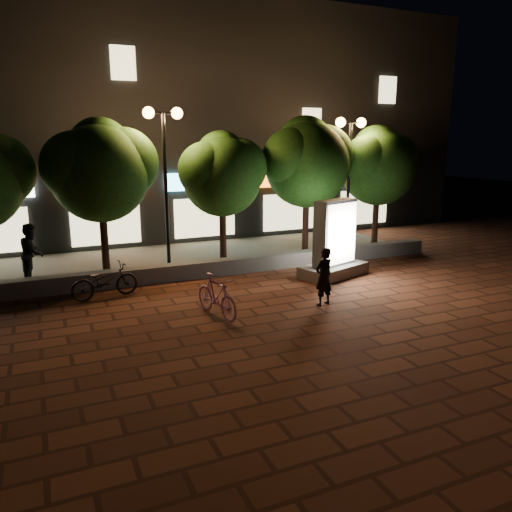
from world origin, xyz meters
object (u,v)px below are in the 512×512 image
tree_left (101,167)px  tree_right (308,159)px  street_lamp_left (164,147)px  ad_kiosk (334,246)px  tree_mid (223,171)px  street_lamp_right (350,150)px  rider (324,277)px  tree_far_right (379,163)px  pedestrian (32,252)px  scooter_parked (105,281)px  scooter_pink (217,296)px

tree_left → tree_right: tree_right is taller
street_lamp_left → ad_kiosk: (4.65, -2.81, -3.04)m
tree_mid → street_lamp_right: 5.00m
rider → street_lamp_left: bearing=-75.1°
tree_far_right → street_lamp_right: bearing=-170.4°
tree_mid → pedestrian: 6.57m
ad_kiosk → pedestrian: bearing=161.3°
tree_mid → street_lamp_right: bearing=-3.0°
street_lamp_left → scooter_parked: 4.78m
street_lamp_right → scooter_parked: (-9.34, -2.20, -3.41)m
scooter_parked → street_lamp_right: bearing=-86.4°
tree_far_right → ad_kiosk: tree_far_right is taller
tree_right → scooter_parked: 8.65m
tree_left → tree_far_right: tree_left is taller
tree_right → pedestrian: bearing=-179.4°
tree_far_right → rider: bearing=-136.5°
scooter_pink → scooter_parked: 3.51m
street_lamp_left → tree_mid: bearing=7.3°
tree_far_right → scooter_parked: 11.54m
scooter_parked → ad_kiosk: bearing=-104.7°
tree_mid → rider: 5.99m
tree_left → ad_kiosk: 7.68m
tree_left → scooter_parked: size_ratio=2.66×
rider → pedestrian: size_ratio=0.88×
rider → scooter_parked: size_ratio=0.85×
tree_right → tree_far_right: (3.20, -0.00, -0.20)m
tree_right → scooter_parked: bearing=-162.3°
street_lamp_left → tree_far_right: bearing=1.8°
tree_left → rider: (4.79, -5.42, -2.67)m
ad_kiosk → pedestrian: 9.26m
rider → scooter_parked: bearing=-43.7°
tree_left → pedestrian: size_ratio=2.76×
tree_right → rider: bearing=-114.9°
tree_far_right → street_lamp_right: (-1.55, -0.26, 0.53)m
tree_right → tree_left: bearing=-180.0°
ad_kiosk → scooter_parked: size_ratio=1.36×
ad_kiosk → rider: 2.97m
tree_far_right → scooter_parked: bearing=-167.3°
ad_kiosk → rider: size_ratio=1.61×
tree_left → tree_far_right: bearing=-0.0°
tree_right → street_lamp_right: (1.64, -0.26, 0.33)m
tree_far_right → scooter_pink: size_ratio=2.74×
street_lamp_left → scooter_pink: 5.96m
tree_far_right → scooter_parked: tree_far_right is taller
pedestrian → tree_mid: bearing=-76.8°
rider → ad_kiosk: bearing=-141.7°
rider → pedestrian: (-6.97, 5.31, 0.19)m
pedestrian → rider: bearing=-115.1°
tree_right → street_lamp_left: (-5.36, -0.26, 0.46)m
street_lamp_left → scooter_parked: size_ratio=2.81×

